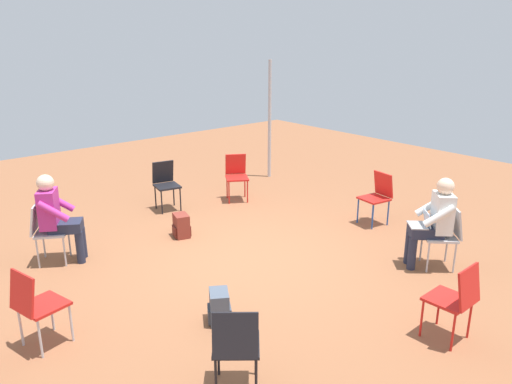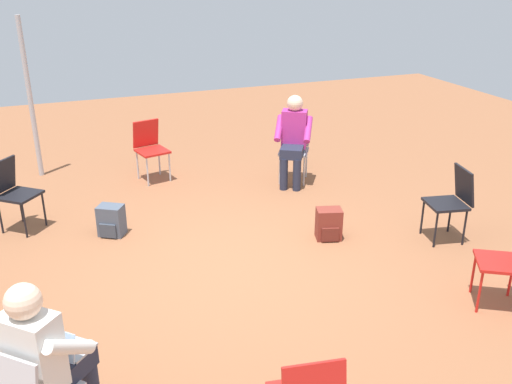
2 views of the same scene
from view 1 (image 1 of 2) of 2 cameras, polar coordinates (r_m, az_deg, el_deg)
name	(u,v)px [view 1 (image 1 of 2)]	position (r m, az deg, el deg)	size (l,w,h in m)	color
ground_plane	(244,259)	(6.98, -1.41, -7.66)	(16.37, 16.37, 0.00)	brown
chair_northwest	(236,344)	(4.40, -2.31, -16.94)	(0.59, 0.58, 0.85)	black
chair_west	(456,297)	(5.44, 21.87, -11.07)	(0.45, 0.41, 0.85)	red
chair_southwest	(446,232)	(7.02, 20.85, -4.35)	(0.58, 0.59, 0.85)	#B7B7BC
chair_south	(377,194)	(8.31, 13.71, -0.27)	(0.46, 0.49, 0.85)	red
chair_north	(35,303)	(5.41, -23.89, -11.51)	(0.48, 0.52, 0.85)	red
chair_southeast	(236,174)	(9.27, -2.25, 2.10)	(0.58, 0.56, 0.85)	red
chair_east	(166,182)	(8.90, -10.29, 1.15)	(0.50, 0.47, 0.85)	black
chair_northeast	(46,228)	(7.27, -22.92, -3.85)	(0.56, 0.57, 0.85)	#B7B7BC
person_with_laptop	(434,218)	(6.90, 19.69, -2.84)	(0.64, 0.64, 1.24)	#23283D
person_in_magenta	(57,214)	(7.17, -21.81, -2.33)	(0.62, 0.63, 1.24)	#23283D
backpack_near_laptop_user	(219,309)	(5.54, -4.21, -13.14)	(0.34, 0.32, 0.36)	#475160
backpack_by_empty_chair	(181,227)	(7.74, -8.52, -3.97)	(0.33, 0.30, 0.36)	maroon
tent_pole_near	(270,120)	(10.61, 1.57, 8.24)	(0.07, 0.07, 2.48)	#B2B2B7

